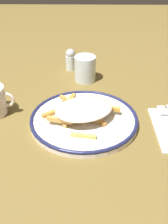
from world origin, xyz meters
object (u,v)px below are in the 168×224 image
at_px(salt_shaker, 71,59).
at_px(water_glass, 86,69).
at_px(plate, 84,119).
at_px(fries_heap, 84,110).

bearing_deg(salt_shaker, water_glass, -55.53).
bearing_deg(plate, water_glass, 89.09).
bearing_deg(water_glass, plate, -90.91).
height_order(plate, salt_shaker, salt_shaker).
bearing_deg(plate, salt_shaker, 99.07).
bearing_deg(fries_heap, water_glass, 88.84).
distance_m(plate, fries_heap, 0.03).
height_order(fries_heap, water_glass, water_glass).
relative_size(plate, fries_heap, 1.36).
xyz_separation_m(plate, water_glass, (0.00, 0.25, 0.03)).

